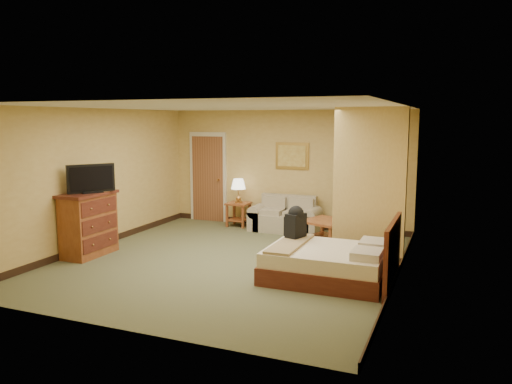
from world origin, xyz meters
The scene contains 17 objects.
floor centered at (0.00, 0.00, 0.00)m, with size 6.00×6.00×0.00m, color brown.
ceiling centered at (0.00, 0.00, 2.60)m, with size 6.00×6.00×0.00m, color white.
back_wall centered at (0.00, 3.00, 1.30)m, with size 5.50×0.02×2.60m, color tan.
left_wall centered at (-2.75, 0.00, 1.30)m, with size 0.02×6.00×2.60m, color tan.
right_wall centered at (2.75, 0.00, 1.30)m, with size 0.02×6.00×2.60m, color tan.
partition centered at (2.15, 0.93, 1.30)m, with size 1.20×0.15×2.60m, color tan.
door centered at (-1.95, 2.96, 1.03)m, with size 0.94×0.16×2.10m.
baseboard centered at (0.00, 2.99, 0.06)m, with size 5.50×0.02×0.12m, color black.
loveseat centered at (0.12, 2.57, 0.25)m, with size 1.51×0.70×0.76m.
side_table centered at (-1.03, 2.65, 0.35)m, with size 0.49×0.49×0.54m.
table_lamp centered at (-1.03, 2.65, 0.95)m, with size 0.33×0.33×0.54m.
coffee_table centered at (1.25, 1.64, 0.36)m, with size 1.01×1.01×0.50m.
wall_picture centered at (0.12, 2.97, 1.60)m, with size 0.76×0.04×0.59m.
dresser centered at (-2.47, -0.59, 0.57)m, with size 0.56×1.06×1.13m.
tv centered at (-2.38, -0.59, 1.36)m, with size 0.50×0.72×0.50m.
bed centered at (1.83, -0.32, 0.27)m, with size 1.88×1.51×0.98m.
backpack centered at (1.15, 0.04, 0.77)m, with size 0.30×0.37×0.55m.
Camera 1 is at (3.50, -7.46, 2.39)m, focal length 35.00 mm.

